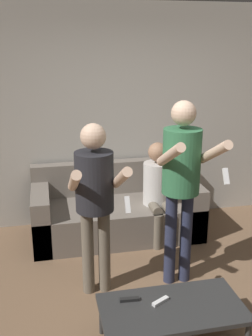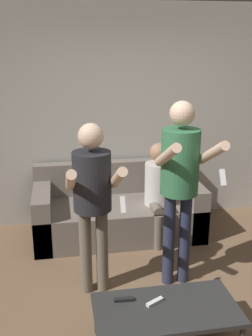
{
  "view_description": "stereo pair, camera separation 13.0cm",
  "coord_description": "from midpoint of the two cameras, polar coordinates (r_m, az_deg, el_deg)",
  "views": [
    {
      "loc": [
        -1.03,
        -2.55,
        2.22
      ],
      "look_at": [
        -0.24,
        1.16,
        1.02
      ],
      "focal_mm": 42.0,
      "sensor_mm": 36.0,
      "label": 1
    },
    {
      "loc": [
        -0.9,
        -2.58,
        2.22
      ],
      "look_at": [
        -0.24,
        1.16,
        1.02
      ],
      "focal_mm": 42.0,
      "sensor_mm": 36.0,
      "label": 2
    }
  ],
  "objects": [
    {
      "name": "person_standing_left",
      "position": [
        3.41,
        -5.63,
        -3.47
      ],
      "size": [
        0.46,
        0.7,
        1.59
      ],
      "color": "#6B6051",
      "rests_on": "ground_plane"
    },
    {
      "name": "remote_far",
      "position": [
        3.16,
        -0.73,
        -18.54
      ],
      "size": [
        0.15,
        0.05,
        0.02
      ],
      "color": "black",
      "rests_on": "coffee_table"
    },
    {
      "name": "person_seated",
      "position": [
        4.55,
        3.87,
        -2.83
      ],
      "size": [
        0.32,
        0.53,
        1.15
      ],
      "color": "#6B6051",
      "rests_on": "ground_plane"
    },
    {
      "name": "ground_plane",
      "position": [
        3.53,
        7.18,
        -21.56
      ],
      "size": [
        14.0,
        14.0,
        0.0
      ],
      "primitive_type": "plane",
      "color": "brown"
    },
    {
      "name": "coffee_table",
      "position": [
        3.14,
        5.45,
        -19.87
      ],
      "size": [
        1.08,
        0.56,
        0.35
      ],
      "color": "#2D2D2D",
      "rests_on": "ground_plane"
    },
    {
      "name": "remote_near",
      "position": [
        3.15,
        3.79,
        -18.74
      ],
      "size": [
        0.15,
        0.1,
        0.02
      ],
      "color": "white",
      "rests_on": "coffee_table"
    },
    {
      "name": "couch",
      "position": [
        4.78,
        -2.23,
        -6.36
      ],
      "size": [
        1.97,
        0.89,
        0.82
      ],
      "color": "slate",
      "rests_on": "ground_plane"
    },
    {
      "name": "person_standing_right",
      "position": [
        3.54,
        7.05,
        -0.73
      ],
      "size": [
        0.46,
        0.7,
        1.76
      ],
      "color": "#282D47",
      "rests_on": "ground_plane"
    },
    {
      "name": "wall_back",
      "position": [
        4.95,
        -0.55,
        7.5
      ],
      "size": [
        6.4,
        0.06,
        2.7
      ],
      "color": "#B7B2A8",
      "rests_on": "ground_plane"
    }
  ]
}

